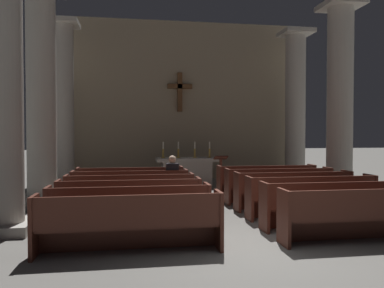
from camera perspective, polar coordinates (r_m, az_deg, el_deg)
The scene contains 26 objects.
ground_plane at distance 6.69m, azimuth 8.78°, elevation -14.84°, with size 80.00×80.00×0.00m, color #66635E.
pew_left_row_1 at distance 6.24m, azimuth -9.23°, elevation -11.53°, with size 2.94×0.50×0.95m.
pew_left_row_2 at distance 7.18m, azimuth -9.20°, elevation -9.79°, with size 2.94×0.50×0.95m.
pew_left_row_3 at distance 8.12m, azimuth -9.17°, elevation -8.45°, with size 2.94×0.50×0.95m.
pew_left_row_4 at distance 9.07m, azimuth -9.14°, elevation -7.40°, with size 2.94×0.50×0.95m.
pew_left_row_5 at distance 10.02m, azimuth -9.12°, elevation -6.54°, with size 2.94×0.50×0.95m.
pew_left_row_6 at distance 10.97m, azimuth -9.11°, elevation -5.84°, with size 2.94×0.50×0.95m.
pew_right_row_1 at distance 7.39m, azimuth 24.04°, elevation -9.58°, with size 2.94×0.50×0.95m.
pew_right_row_2 at distance 8.20m, azimuth 20.34°, elevation -8.44°, with size 2.94×0.50×0.95m.
pew_right_row_3 at distance 9.04m, azimuth 17.33°, elevation -7.48°, with size 2.94×0.50×0.95m.
pew_right_row_4 at distance 9.90m, azimuth 14.85°, elevation -6.68°, with size 2.94×0.50×0.95m.
pew_right_row_5 at distance 10.78m, azimuth 12.78°, elevation -5.99°, with size 2.94×0.50×0.95m.
pew_right_row_6 at distance 11.67m, azimuth 11.02°, elevation -5.40°, with size 2.94×0.50×0.95m.
column_left_nearest at distance 8.18m, azimuth -26.49°, elevation 8.30°, with size 1.17×1.17×5.91m.
column_left_second at distance 11.33m, azimuth -21.47°, elevation 6.43°, with size 1.17×1.17×5.91m.
column_right_second at distance 12.76m, azimuth 21.10°, elevation 5.88°, with size 1.17×1.17×5.91m.
column_left_third at distance 14.53m, azimuth -18.66°, elevation 5.36°, with size 1.17×1.17×5.91m.
column_right_third at distance 15.67m, azimuth 15.08°, elevation 5.11°, with size 1.17×1.17×5.91m.
altar at distance 13.93m, azimuth -0.81°, elevation -4.01°, with size 2.20×0.90×1.01m.
candlestick_outer_left at distance 13.79m, azimuth -4.31°, elevation -1.33°, with size 0.16×0.16×0.58m.
candlestick_inner_left at distance 13.85m, azimuth -2.04°, elevation -1.32°, with size 0.16×0.16×0.58m.
candlestick_inner_right at distance 13.93m, azimuth 0.41°, elevation -1.30°, with size 0.16×0.16×0.58m.
candlestick_outer_right at distance 14.03m, azimuth 2.63°, elevation -1.28°, with size 0.16×0.16×0.58m.
apse_with_cross at distance 16.10m, azimuth -1.93°, elevation 6.47°, with size 10.05×0.44×6.52m.
lectern at distance 12.94m, azimuth 4.31°, elevation -4.38°, with size 0.44×0.36×1.15m.
lone_worshipper at distance 10.08m, azimuth -2.99°, elevation -5.24°, with size 0.32×0.43×1.32m.
Camera 1 is at (-1.96, -6.11, 1.89)m, focal length 35.91 mm.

